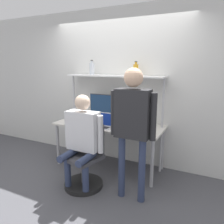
# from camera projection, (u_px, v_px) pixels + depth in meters

# --- Properties ---
(ground_plane) EXTENTS (12.00, 12.00, 0.00)m
(ground_plane) POSITION_uv_depth(u_px,v_px,m) (98.00, 176.00, 3.50)
(ground_plane) COLOR #4C4C51
(wall_back) EXTENTS (8.00, 0.06, 2.70)m
(wall_back) POSITION_uv_depth(u_px,v_px,m) (119.00, 87.00, 3.90)
(wall_back) COLOR silver
(wall_back) RESTS_ON ground_plane
(desk) EXTENTS (1.83, 0.74, 0.76)m
(desk) POSITION_uv_depth(u_px,v_px,m) (109.00, 128.00, 3.69)
(desk) COLOR beige
(desk) RESTS_ON ground_plane
(shelf_unit) EXTENTS (1.74, 0.30, 1.57)m
(shelf_unit) POSITION_uv_depth(u_px,v_px,m) (114.00, 87.00, 3.72)
(shelf_unit) COLOR white
(shelf_unit) RESTS_ON ground_plane
(monitor) EXTENTS (0.64, 0.23, 0.47)m
(monitor) POSITION_uv_depth(u_px,v_px,m) (106.00, 106.00, 3.89)
(monitor) COLOR #333338
(monitor) RESTS_ON desk
(laptop) EXTENTS (0.33, 0.22, 0.23)m
(laptop) POSITION_uv_depth(u_px,v_px,m) (103.00, 123.00, 3.52)
(laptop) COLOR #BCBCC1
(laptop) RESTS_ON desk
(cell_phone) EXTENTS (0.07, 0.15, 0.01)m
(cell_phone) POSITION_uv_depth(u_px,v_px,m) (117.00, 130.00, 3.35)
(cell_phone) COLOR #264C8C
(cell_phone) RESTS_ON desk
(office_chair) EXTENTS (0.56, 0.56, 0.93)m
(office_chair) POSITION_uv_depth(u_px,v_px,m) (85.00, 167.00, 3.18)
(office_chair) COLOR black
(office_chair) RESTS_ON ground_plane
(person_seated) EXTENTS (0.62, 0.47, 1.35)m
(person_seated) POSITION_uv_depth(u_px,v_px,m) (82.00, 134.00, 3.03)
(person_seated) COLOR #2D3856
(person_seated) RESTS_ON ground_plane
(person_standing) EXTENTS (0.60, 0.23, 1.72)m
(person_standing) POSITION_uv_depth(u_px,v_px,m) (133.00, 118.00, 2.69)
(person_standing) COLOR #2D3856
(person_standing) RESTS_ON ground_plane
(bottle_clear) EXTENTS (0.08, 0.08, 0.25)m
(bottle_clear) POSITION_uv_depth(u_px,v_px,m) (92.00, 68.00, 3.85)
(bottle_clear) COLOR silver
(bottle_clear) RESTS_ON shelf_unit
(bottle_amber) EXTENTS (0.08, 0.08, 0.23)m
(bottle_amber) POSITION_uv_depth(u_px,v_px,m) (136.00, 70.00, 3.50)
(bottle_amber) COLOR gold
(bottle_amber) RESTS_ON shelf_unit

